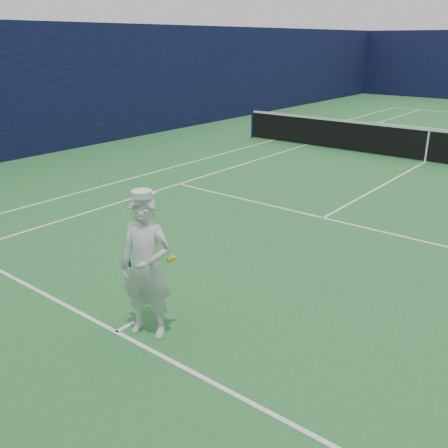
% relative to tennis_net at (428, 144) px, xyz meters
% --- Properties ---
extents(ground, '(80.00, 80.00, 0.00)m').
position_rel_tennis_net_xyz_m(ground, '(0.00, 0.00, -0.55)').
color(ground, '#2A6E33').
rests_on(ground, ground).
extents(court_markings, '(11.03, 23.83, 0.01)m').
position_rel_tennis_net_xyz_m(court_markings, '(0.00, 0.00, -0.55)').
color(court_markings, white).
rests_on(court_markings, ground).
extents(windscreen_fence, '(20.12, 36.12, 4.00)m').
position_rel_tennis_net_xyz_m(windscreen_fence, '(0.00, 0.00, 1.45)').
color(windscreen_fence, '#0E1134').
rests_on(windscreen_fence, ground).
extents(tennis_net, '(12.88, 0.09, 1.07)m').
position_rel_tennis_net_xyz_m(tennis_net, '(0.00, 0.00, 0.00)').
color(tennis_net, '#141E4C').
rests_on(tennis_net, ground).
extents(tennis_player, '(0.87, 0.63, 1.86)m').
position_rel_tennis_net_xyz_m(tennis_player, '(0.33, -11.61, 0.35)').
color(tennis_player, white).
rests_on(tennis_player, ground).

